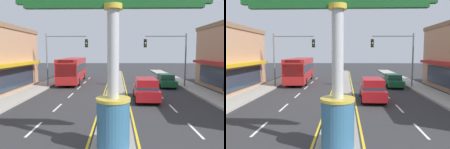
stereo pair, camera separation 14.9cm
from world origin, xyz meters
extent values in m
cube|color=gray|center=(0.00, 18.00, 0.07)|extent=(1.88, 52.00, 0.14)
cube|color=#ADA89E|center=(-8.71, 16.00, 0.09)|extent=(2.34, 60.00, 0.18)
cube|color=#ADA89E|center=(8.71, 16.00, 0.09)|extent=(2.34, 60.00, 0.18)
cube|color=silver|center=(-4.24, 9.20, 0.00)|extent=(0.14, 2.20, 0.01)
cube|color=silver|center=(-4.24, 13.60, 0.00)|extent=(0.14, 2.20, 0.01)
cube|color=silver|center=(-4.24, 18.00, 0.00)|extent=(0.14, 2.20, 0.01)
cube|color=silver|center=(-4.24, 22.40, 0.00)|extent=(0.14, 2.20, 0.01)
cube|color=silver|center=(-4.24, 26.80, 0.00)|extent=(0.14, 2.20, 0.01)
cube|color=silver|center=(-4.24, 31.20, 0.00)|extent=(0.14, 2.20, 0.01)
cube|color=silver|center=(4.24, 9.20, 0.00)|extent=(0.14, 2.20, 0.01)
cube|color=silver|center=(4.24, 13.60, 0.00)|extent=(0.14, 2.20, 0.01)
cube|color=silver|center=(4.24, 18.00, 0.00)|extent=(0.14, 2.20, 0.01)
cube|color=silver|center=(4.24, 22.40, 0.00)|extent=(0.14, 2.20, 0.01)
cube|color=silver|center=(4.24, 26.80, 0.00)|extent=(0.14, 2.20, 0.01)
cube|color=silver|center=(4.24, 31.20, 0.00)|extent=(0.14, 2.20, 0.01)
cube|color=yellow|center=(-1.12, 18.00, 0.00)|extent=(0.12, 52.00, 0.01)
cube|color=yellow|center=(1.12, 18.00, 0.00)|extent=(0.12, 52.00, 0.01)
cylinder|color=#33668C|center=(0.00, 6.94, 1.11)|extent=(1.37, 1.37, 1.94)
cylinder|color=gold|center=(0.00, 6.94, 2.14)|extent=(1.43, 1.43, 0.12)
cylinder|color=#B7B7BC|center=(0.00, 6.94, 4.00)|extent=(0.48, 0.48, 3.83)
cylinder|color=gold|center=(0.00, 6.94, 5.81)|extent=(0.76, 0.76, 0.20)
cube|color=#195623|center=(0.00, 6.94, 5.83)|extent=(6.97, 0.29, 0.16)
cylinder|color=slate|center=(-7.94, 22.60, 3.10)|extent=(0.16, 0.16, 6.20)
cylinder|color=slate|center=(-5.63, 22.60, 5.90)|extent=(4.62, 0.12, 0.12)
cube|color=black|center=(-3.32, 22.44, 5.09)|extent=(0.32, 0.24, 0.92)
sphere|color=black|center=(-3.32, 22.30, 5.39)|extent=(0.17, 0.17, 0.17)
sphere|color=yellow|center=(-3.32, 22.30, 5.09)|extent=(0.17, 0.17, 0.17)
sphere|color=black|center=(-3.32, 22.30, 4.79)|extent=(0.17, 0.17, 0.17)
cylinder|color=slate|center=(7.94, 22.66, 3.10)|extent=(0.16, 0.16, 6.20)
cylinder|color=slate|center=(5.63, 22.66, 5.90)|extent=(4.62, 0.12, 0.12)
cube|color=black|center=(3.32, 22.50, 5.09)|extent=(0.32, 0.24, 0.92)
sphere|color=black|center=(3.32, 22.36, 5.39)|extent=(0.17, 0.17, 0.17)
sphere|color=yellow|center=(3.32, 22.36, 5.09)|extent=(0.17, 0.17, 0.17)
sphere|color=black|center=(3.32, 22.36, 4.79)|extent=(0.17, 0.17, 0.17)
cube|color=#14562D|center=(5.89, 23.32, 0.60)|extent=(1.77, 4.31, 0.66)
cube|color=#14562D|center=(5.89, 23.15, 1.23)|extent=(1.56, 2.15, 0.60)
cube|color=#283342|center=(5.89, 23.15, 1.05)|extent=(1.59, 2.18, 0.24)
cylinder|color=black|center=(5.08, 24.65, 0.31)|extent=(0.22, 0.62, 0.62)
cylinder|color=black|center=(6.70, 24.65, 0.31)|extent=(0.22, 0.62, 0.62)
cylinder|color=black|center=(5.08, 21.99, 0.31)|extent=(0.22, 0.62, 0.62)
cylinder|color=black|center=(6.70, 21.98, 0.31)|extent=(0.22, 0.62, 0.62)
cube|color=#B21E1E|center=(-5.89, 27.20, 1.81)|extent=(3.15, 11.33, 2.90)
cube|color=#283342|center=(-5.89, 27.20, 2.11)|extent=(3.16, 11.10, 0.90)
cube|color=#283342|center=(-5.57, 21.65, 2.06)|extent=(2.30, 0.21, 1.40)
cube|color=black|center=(-5.57, 21.65, 3.06)|extent=(1.75, 0.18, 0.30)
cylinder|color=black|center=(-4.54, 23.80, 0.48)|extent=(0.34, 0.97, 0.96)
cylinder|color=black|center=(-6.84, 23.67, 0.48)|extent=(0.34, 0.97, 0.96)
cylinder|color=black|center=(-4.91, 30.18, 0.48)|extent=(0.34, 0.97, 0.96)
cylinder|color=black|center=(-7.21, 30.04, 0.48)|extent=(0.34, 0.97, 0.96)
cube|color=maroon|center=(2.59, 16.22, 0.70)|extent=(2.03, 4.65, 0.80)
cube|color=maroon|center=(2.59, 16.04, 1.50)|extent=(1.75, 2.90, 0.80)
cube|color=#283342|center=(2.59, 16.04, 1.22)|extent=(1.79, 2.93, 0.24)
cylinder|color=black|center=(1.76, 17.67, 0.34)|extent=(0.24, 0.69, 0.68)
cylinder|color=black|center=(3.50, 17.62, 0.34)|extent=(0.24, 0.69, 0.68)
cylinder|color=black|center=(1.68, 14.82, 0.34)|extent=(0.24, 0.69, 0.68)
cylinder|color=black|center=(3.42, 14.77, 0.34)|extent=(0.24, 0.69, 0.68)
cylinder|color=gold|center=(8.70, 15.16, 0.59)|extent=(0.14, 0.14, 0.82)
camera|label=1|loc=(0.16, -1.44, 4.04)|focal=33.64mm
camera|label=2|loc=(0.31, -1.44, 4.04)|focal=33.64mm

